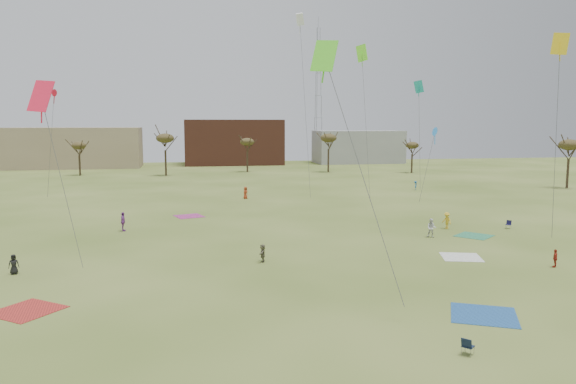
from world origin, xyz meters
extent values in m
plane|color=#43591C|center=(0.00, 0.00, 0.00)|extent=(260.00, 260.00, 0.00)
imported|color=#AF2A1E|center=(19.65, 5.73, 0.70)|extent=(0.84, 0.80, 1.40)
imported|color=brown|center=(-2.16, 11.44, 0.72)|extent=(0.73, 1.40, 1.44)
imported|color=black|center=(-20.52, 11.27, 0.74)|extent=(0.82, 0.65, 1.48)
imported|color=gold|center=(18.74, 21.75, 0.87)|extent=(1.01, 1.28, 1.74)
imported|color=purple|center=(-14.41, 26.68, 0.98)|extent=(0.55, 1.18, 1.97)
imported|color=silver|center=(15.22, 17.88, 0.92)|extent=(1.12, 1.05, 1.84)
imported|color=#A1371B|center=(0.61, 48.93, 0.88)|extent=(1.00, 1.00, 1.75)
imported|color=#1F5F91|center=(29.51, 54.35, 0.75)|extent=(0.94, 1.12, 1.51)
cube|color=#AB2922|center=(-17.40, 2.60, 0.00)|extent=(4.72, 4.72, 0.03)
cube|color=#225393|center=(8.61, -3.08, 0.00)|extent=(4.87, 4.87, 0.03)
cube|color=silver|center=(14.14, 9.96, 0.00)|extent=(3.88, 3.88, 0.03)
cube|color=#A03177|center=(-7.70, 34.69, 0.00)|extent=(3.89, 3.89, 0.03)
cube|color=#2F8257|center=(19.65, 17.78, 0.00)|extent=(4.35, 4.35, 0.03)
cube|color=#121D34|center=(4.96, -7.94, 0.42)|extent=(0.70, 0.70, 0.04)
cube|color=#121D34|center=(4.79, -8.09, 0.65)|extent=(0.42, 0.47, 0.44)
cube|color=#151335|center=(25.11, 20.59, 0.42)|extent=(0.71, 0.71, 0.04)
cube|color=#151335|center=(25.28, 20.75, 0.65)|extent=(0.43, 0.46, 0.44)
cone|color=red|center=(-25.15, 48.80, 15.07)|extent=(0.99, 0.07, 0.99)
cube|color=red|center=(-25.15, 48.80, 14.44)|extent=(0.08, 0.08, 1.63)
cylinder|color=#4C4C51|center=(-25.97, 48.95, 7.98)|extent=(1.67, 0.34, 14.17)
cube|color=#73F729|center=(14.89, 39.21, 20.05)|extent=(1.08, 1.08, 2.12)
cube|color=#73F729|center=(14.89, 39.21, 19.30)|extent=(0.08, 0.08, 1.91)
cylinder|color=#4C4C51|center=(15.18, 37.88, 10.47)|extent=(0.63, 2.70, 19.15)
cone|color=#2988EB|center=(23.56, 35.24, 9.93)|extent=(1.13, 0.08, 1.13)
cube|color=#2988EB|center=(23.56, 35.24, 9.21)|extent=(0.08, 0.08, 1.85)
cylinder|color=#4C4C51|center=(22.47, 34.94, 5.42)|extent=(2.22, 0.64, 9.04)
cube|color=red|center=(-17.81, 10.35, 12.84)|extent=(1.19, 1.19, 2.33)
cube|color=red|center=(-17.81, 10.35, 12.02)|extent=(0.08, 0.08, 2.10)
cylinder|color=#4C4C51|center=(-16.54, 9.53, 6.87)|extent=(2.60, 1.69, 11.95)
cube|color=teal|center=(26.44, 47.18, 16.39)|extent=(0.92, 0.92, 1.80)
cube|color=teal|center=(26.44, 47.18, 15.76)|extent=(0.08, 0.08, 1.62)
cylinder|color=#4C4C51|center=(26.91, 47.45, 8.65)|extent=(1.00, 0.57, 15.50)
cube|color=#53CF24|center=(0.20, 1.43, 14.93)|extent=(1.02, 1.02, 2.00)
cube|color=#53CF24|center=(0.20, 1.43, 14.23)|extent=(0.08, 0.08, 1.80)
cylinder|color=#4C4C51|center=(1.93, -0.95, 7.91)|extent=(3.50, 4.81, 14.04)
cube|color=silver|center=(8.22, 46.72, 25.45)|extent=(0.93, 0.93, 1.60)
cube|color=silver|center=(8.22, 46.72, 24.51)|extent=(0.08, 0.08, 2.40)
cylinder|color=#4C4C51|center=(8.49, 44.29, 13.17)|extent=(0.58, 4.88, 24.55)
cube|color=yellow|center=(23.74, 12.18, 17.73)|extent=(0.93, 0.93, 1.84)
cube|color=yellow|center=(23.74, 12.18, 17.09)|extent=(0.08, 0.08, 1.65)
cylinder|color=#4C4C51|center=(23.78, 12.03, 9.31)|extent=(0.12, 0.36, 16.83)
cylinder|color=#3A2B1E|center=(-30.00, 92.00, 2.16)|extent=(0.40, 0.40, 4.32)
ellipsoid|color=#473D1E|center=(-30.00, 92.00, 6.34)|extent=(3.02, 3.02, 1.58)
cylinder|color=#3A2B1E|center=(-12.00, 88.00, 2.70)|extent=(0.40, 0.40, 5.40)
ellipsoid|color=#473D1E|center=(-12.00, 88.00, 7.92)|extent=(3.78, 3.78, 1.98)
cylinder|color=#3A2B1E|center=(6.00, 94.00, 2.34)|extent=(0.40, 0.40, 4.68)
ellipsoid|color=#473D1E|center=(6.00, 94.00, 6.86)|extent=(3.28, 3.28, 1.72)
cylinder|color=#3A2B1E|center=(24.00, 90.00, 2.64)|extent=(0.40, 0.40, 5.28)
ellipsoid|color=#473D1E|center=(24.00, 90.00, 7.74)|extent=(3.70, 3.70, 1.94)
cylinder|color=#3A2B1E|center=(42.00, 85.00, 2.10)|extent=(0.40, 0.40, 4.20)
ellipsoid|color=#473D1E|center=(42.00, 85.00, 6.16)|extent=(2.94, 2.94, 1.54)
cylinder|color=#3A2B1E|center=(56.00, 52.00, 2.52)|extent=(0.40, 0.40, 5.04)
ellipsoid|color=#473D1E|center=(56.00, 52.00, 7.39)|extent=(3.53, 3.53, 1.85)
cube|color=#937F60|center=(-35.00, 115.00, 5.00)|extent=(32.00, 14.00, 10.00)
cube|color=brown|center=(5.00, 120.00, 6.00)|extent=(26.00, 16.00, 12.00)
cube|color=gray|center=(40.00, 118.00, 4.50)|extent=(24.00, 12.00, 9.00)
cylinder|color=#9EA3A8|center=(30.90, 125.00, 19.00)|extent=(0.16, 0.16, 38.00)
cylinder|color=#9EA3A8|center=(29.55, 125.78, 19.00)|extent=(0.16, 0.16, 38.00)
cylinder|color=#9EA3A8|center=(29.55, 124.22, 19.00)|extent=(0.16, 0.16, 38.00)
cylinder|color=#9EA3A8|center=(30.00, 125.00, 39.50)|extent=(0.10, 0.10, 3.00)
camera|label=1|loc=(-8.09, -30.99, 10.92)|focal=34.39mm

